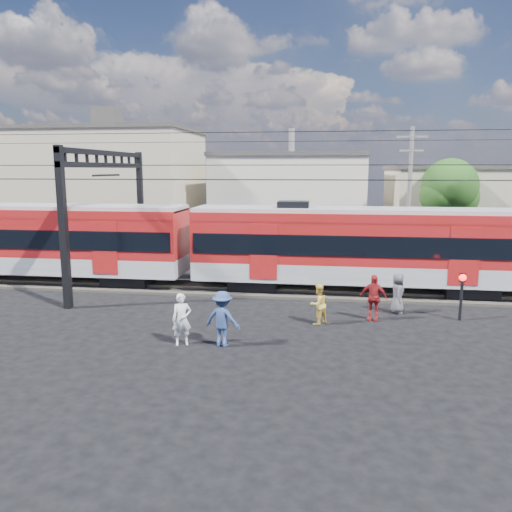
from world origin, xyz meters
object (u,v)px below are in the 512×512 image
(commuter_train, at_px, (364,245))
(pedestrian_c, at_px, (223,319))
(pedestrian_a, at_px, (182,319))
(crossing_signal, at_px, (462,288))

(commuter_train, height_order, pedestrian_c, commuter_train)
(pedestrian_a, distance_m, pedestrian_c, 1.42)
(pedestrian_a, bearing_deg, commuter_train, 31.93)
(pedestrian_a, height_order, pedestrian_c, pedestrian_c)
(commuter_train, relative_size, pedestrian_a, 27.73)
(commuter_train, distance_m, pedestrian_c, 9.83)
(commuter_train, relative_size, pedestrian_c, 25.98)
(pedestrian_a, height_order, crossing_signal, crossing_signal)
(pedestrian_c, bearing_deg, crossing_signal, -140.75)
(pedestrian_c, height_order, crossing_signal, same)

